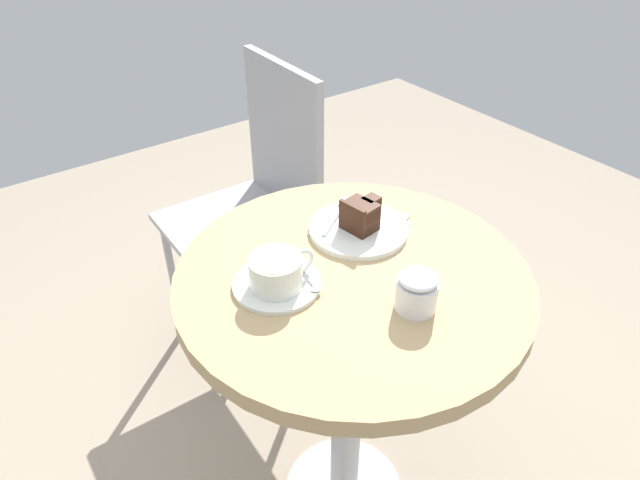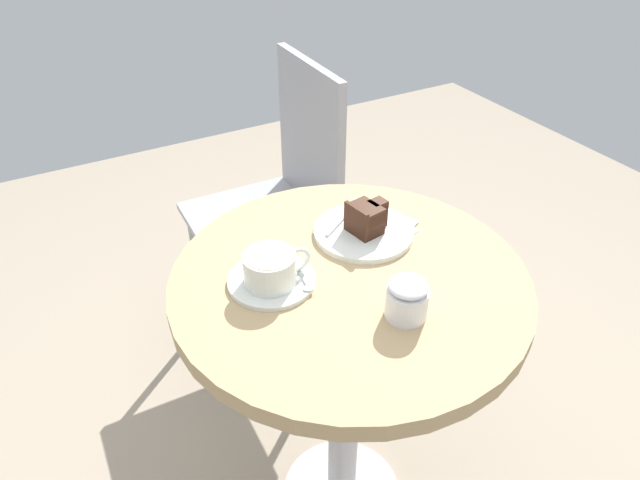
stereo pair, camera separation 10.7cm
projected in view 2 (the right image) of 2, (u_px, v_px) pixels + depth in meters
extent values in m
cylinder|color=tan|center=(349.00, 282.00, 1.06)|extent=(0.66, 0.66, 0.03)
cylinder|color=#B7B7BC|center=(345.00, 406.00, 1.27)|extent=(0.07, 0.07, 0.68)
cylinder|color=silver|center=(271.00, 280.00, 1.03)|extent=(0.16, 0.16, 0.01)
cylinder|color=silver|center=(270.00, 269.00, 1.00)|extent=(0.09, 0.09, 0.06)
cylinder|color=#D6B789|center=(269.00, 256.00, 0.98)|extent=(0.08, 0.08, 0.00)
torus|color=silver|center=(297.00, 260.00, 1.02)|extent=(0.05, 0.01, 0.05)
cube|color=#B7B7BC|center=(300.00, 271.00, 1.04)|extent=(0.02, 0.09, 0.00)
ellipsoid|color=#B7B7BC|center=(309.00, 288.00, 1.00)|extent=(0.02, 0.02, 0.00)
cylinder|color=silver|center=(363.00, 232.00, 1.15)|extent=(0.20, 0.20, 0.01)
cube|color=#381E14|center=(365.00, 226.00, 1.13)|extent=(0.06, 0.07, 0.02)
cube|color=#381E14|center=(376.00, 221.00, 1.15)|extent=(0.04, 0.03, 0.02)
cube|color=#381C0F|center=(365.00, 220.00, 1.13)|extent=(0.06, 0.07, 0.01)
cube|color=#381C0F|center=(377.00, 215.00, 1.14)|extent=(0.04, 0.03, 0.01)
cube|color=#381E14|center=(365.00, 214.00, 1.12)|extent=(0.06, 0.07, 0.02)
cube|color=#381E14|center=(377.00, 209.00, 1.13)|extent=(0.04, 0.03, 0.02)
cube|color=#381C0F|center=(366.00, 208.00, 1.11)|extent=(0.06, 0.07, 0.01)
cube|color=#381C0F|center=(378.00, 202.00, 1.12)|extent=(0.04, 0.03, 0.01)
cube|color=#381C0F|center=(356.00, 222.00, 1.11)|extent=(0.02, 0.07, 0.06)
cube|color=#B7B7BC|center=(340.00, 221.00, 1.16)|extent=(0.10, 0.07, 0.00)
cube|color=#B7B7BC|center=(356.00, 204.00, 1.22)|extent=(0.04, 0.04, 0.00)
cube|color=silver|center=(366.00, 232.00, 1.16)|extent=(0.20, 0.20, 0.00)
cube|color=silver|center=(372.00, 227.00, 1.17)|extent=(0.19, 0.19, 0.00)
cylinder|color=#9E9EA3|center=(198.00, 269.00, 1.87)|extent=(0.02, 0.02, 0.46)
cylinder|color=#9E9EA3|center=(233.00, 331.00, 1.64)|extent=(0.02, 0.02, 0.46)
cylinder|color=#9E9EA3|center=(287.00, 243.00, 1.99)|extent=(0.02, 0.02, 0.46)
cylinder|color=#9E9EA3|center=(331.00, 297.00, 1.76)|extent=(0.02, 0.02, 0.46)
cube|color=#9E9EA3|center=(258.00, 220.00, 1.68)|extent=(0.39, 0.39, 0.02)
cube|color=#9E9EA3|center=(310.00, 137.00, 1.61)|extent=(0.03, 0.36, 0.43)
cylinder|color=white|center=(407.00, 303.00, 0.94)|extent=(0.07, 0.07, 0.05)
ellipsoid|color=white|center=(409.00, 286.00, 0.92)|extent=(0.07, 0.07, 0.02)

